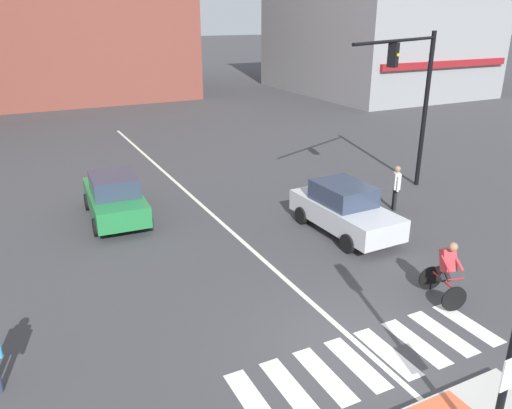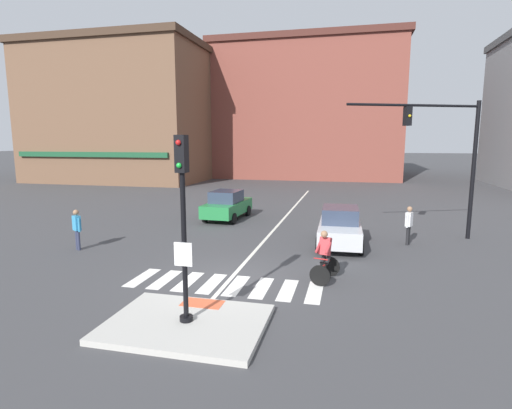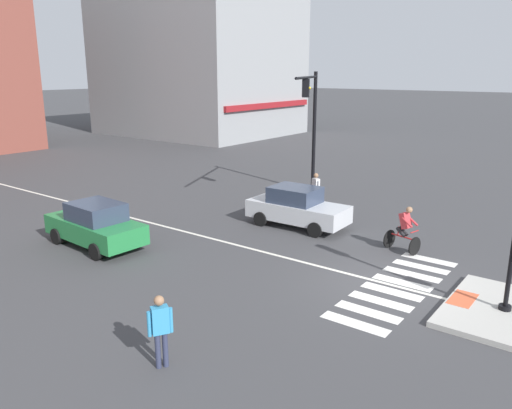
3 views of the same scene
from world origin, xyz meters
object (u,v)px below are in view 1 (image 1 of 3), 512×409
traffic_light_mast (414,88)px  car_silver_eastbound_mid (344,209)px  car_green_westbound_far (115,197)px  pedestrian_waiting_far_side (396,184)px  cyclist (446,270)px

traffic_light_mast → car_silver_eastbound_mid: 5.99m
car_green_westbound_far → pedestrian_waiting_far_side: bearing=-21.8°
car_silver_eastbound_mid → pedestrian_waiting_far_side: pedestrian_waiting_far_side is taller
car_green_westbound_far → cyclist: bearing=-56.3°
pedestrian_waiting_far_side → car_green_westbound_far: bearing=158.2°
cyclist → pedestrian_waiting_far_side: cyclist is taller
car_green_westbound_far → car_silver_eastbound_mid: size_ratio=1.01×
car_silver_eastbound_mid → cyclist: cyclist is taller
cyclist → pedestrian_waiting_far_side: (3.18, 5.45, 0.11)m
cyclist → traffic_light_mast: bearing=54.5°
car_green_westbound_far → pedestrian_waiting_far_side: 10.01m
traffic_light_mast → pedestrian_waiting_far_side: size_ratio=3.69×
car_green_westbound_far → cyclist: 11.02m
car_green_westbound_far → cyclist: cyclist is taller
pedestrian_waiting_far_side → traffic_light_mast: bearing=38.8°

